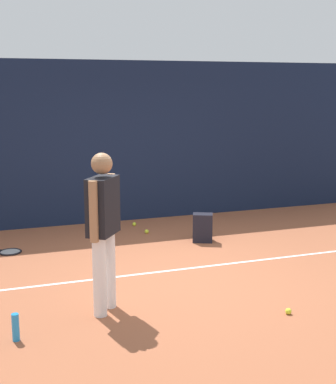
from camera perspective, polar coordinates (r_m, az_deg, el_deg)
The scene contains 10 objects.
ground_plane at distance 6.91m, azimuth 1.09°, elevation -8.78°, with size 12.00×12.00×0.00m, color #9E5638.
back_fence at distance 9.41m, azimuth -5.19°, elevation 5.28°, with size 10.00×0.10×2.79m, color #141E38.
court_line at distance 7.07m, azimuth 0.59°, elevation -8.29°, with size 9.00×0.05×0.00m, color white.
tennis_player at distance 5.59m, azimuth -6.89°, elevation -3.31°, with size 0.42×0.45×1.70m.
tennis_racket at distance 8.12m, azimuth -16.57°, elevation -6.09°, with size 0.58×0.53×0.03m.
backpack at distance 8.29m, azimuth 3.71°, elevation -3.85°, with size 0.36×0.36×0.44m.
tennis_ball_near_player at distance 8.76m, azimuth -2.28°, elevation -4.21°, with size 0.07×0.07×0.07m, color #CCE033.
tennis_ball_by_fence at distance 5.92m, azimuth 12.66°, elevation -12.25°, with size 0.07×0.07×0.07m, color #CCE033.
tennis_ball_mid_court at distance 9.23m, azimuth -3.60°, elevation -3.42°, with size 0.07×0.07×0.07m, color #CCE033.
water_bottle at distance 5.39m, azimuth -15.87°, elevation -13.64°, with size 0.07×0.07×0.27m, color #268CD8.
Camera 1 is at (-2.24, -6.09, 2.36)m, focal length 50.24 mm.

